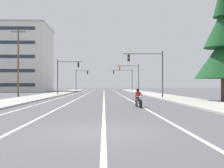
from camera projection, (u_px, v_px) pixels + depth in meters
ground_plane at (99, 132)px, 10.19m from camera, size 400.00×400.00×0.00m
lane_stripe_center at (104, 94)px, 55.18m from camera, size 0.16×100.00×0.01m
lane_stripe_left at (87, 94)px, 55.08m from camera, size 0.16×100.00×0.01m
lane_stripe_right at (119, 94)px, 55.26m from camera, size 0.16×100.00×0.01m
lane_stripe_far_left at (74, 94)px, 55.01m from camera, size 0.16×100.00×0.01m
sidewalk_kerb_right at (154, 94)px, 50.44m from camera, size 4.40×110.00×0.14m
sidewalk_kerb_left at (52, 94)px, 49.91m from camera, size 4.40×110.00×0.14m
motorcycle_with_rider at (138, 100)px, 21.76m from camera, size 0.70×2.19×1.46m
traffic_signal_near_right at (151, 67)px, 36.30m from camera, size 5.32×0.37×6.20m
traffic_signal_near_left at (65, 72)px, 48.09m from camera, size 4.29×0.56×6.20m
traffic_signal_mid_right at (132, 74)px, 58.71m from camera, size 4.80×0.37×6.20m
traffic_signal_mid_left at (80, 77)px, 77.50m from camera, size 3.84×0.52×6.20m
traffic_signal_far_right at (126, 76)px, 75.26m from camera, size 6.00×0.66×6.20m
utility_pole_left_near at (18, 61)px, 42.10m from camera, size 2.30×0.26×10.25m
conifer_tree_right_verge_near at (224, 44)px, 29.27m from camera, size 6.02×6.02×13.26m
apartment_building_far_left_block at (6, 59)px, 80.50m from camera, size 25.21×16.18×19.01m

